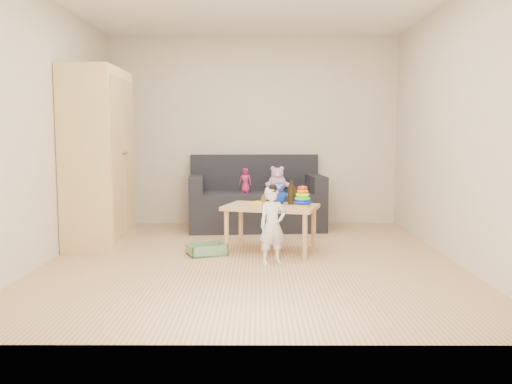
{
  "coord_description": "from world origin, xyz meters",
  "views": [
    {
      "loc": [
        0.07,
        -5.34,
        1.23
      ],
      "look_at": [
        0.05,
        0.25,
        0.65
      ],
      "focal_mm": 38.0,
      "sensor_mm": 36.0,
      "label": 1
    }
  ],
  "objects_px": {
    "play_table": "(271,229)",
    "toddler": "(273,226)",
    "sofa": "(256,210)",
    "wardrobe": "(99,158)"
  },
  "relations": [
    {
      "from": "wardrobe",
      "to": "sofa",
      "type": "relative_size",
      "value": 1.13
    },
    {
      "from": "sofa",
      "to": "toddler",
      "type": "bearing_deg",
      "value": -90.18
    },
    {
      "from": "play_table",
      "to": "toddler",
      "type": "distance_m",
      "value": 0.55
    },
    {
      "from": "wardrobe",
      "to": "play_table",
      "type": "xyz_separation_m",
      "value": [
        1.92,
        -0.39,
        -0.73
      ]
    },
    {
      "from": "wardrobe",
      "to": "toddler",
      "type": "distance_m",
      "value": 2.23
    },
    {
      "from": "play_table",
      "to": "toddler",
      "type": "relative_size",
      "value": 1.3
    },
    {
      "from": "wardrobe",
      "to": "toddler",
      "type": "xyz_separation_m",
      "value": [
        1.93,
        -0.93,
        -0.62
      ]
    },
    {
      "from": "play_table",
      "to": "toddler",
      "type": "height_order",
      "value": "toddler"
    },
    {
      "from": "play_table",
      "to": "toddler",
      "type": "xyz_separation_m",
      "value": [
        0.0,
        -0.54,
        0.11
      ]
    },
    {
      "from": "sofa",
      "to": "play_table",
      "type": "bearing_deg",
      "value": -88.52
    }
  ]
}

